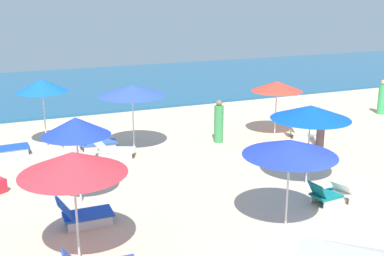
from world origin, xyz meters
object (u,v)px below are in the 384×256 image
at_px(lounge_chair_1_0, 113,150).
at_px(lounge_chair_7_1, 83,214).
at_px(beachgoer_0, 321,127).
at_px(umbrella_1, 132,90).
at_px(umbrella_6, 311,112).
at_px(lounge_chair_3_0, 75,139).
at_px(umbrella_4, 277,86).
at_px(lounge_chair_3_1, 5,148).
at_px(umbrella_7, 73,163).
at_px(beachgoer_7, 219,123).
at_px(umbrella_0, 290,148).
at_px(umbrella_3, 42,85).
at_px(lounge_chair_6_0, 332,194).
at_px(lounge_chair_1_1, 96,143).
at_px(lounge_chair_4_0, 303,131).
at_px(beachgoer_2, 382,98).
at_px(lounge_chair_6_1, 350,190).
at_px(umbrella_5, 76,126).

relative_size(lounge_chair_1_0, lounge_chair_7_1, 1.15).
xyz_separation_m(lounge_chair_7_1, beachgoer_0, (9.32, 2.83, 0.47)).
relative_size(umbrella_1, umbrella_6, 1.00).
xyz_separation_m(lounge_chair_3_0, umbrella_4, (7.82, -1.62, 1.72)).
distance_m(lounge_chair_3_1, umbrella_7, 8.23).
height_order(lounge_chair_3_1, beachgoer_7, beachgoer_7).
distance_m(umbrella_0, lounge_chair_3_0, 9.45).
xyz_separation_m(umbrella_3, lounge_chair_6_0, (6.62, -8.32, -2.07)).
height_order(lounge_chair_3_1, umbrella_6, umbrella_6).
bearing_deg(lounge_chair_1_1, lounge_chair_4_0, -99.45).
height_order(umbrella_7, lounge_chair_7_1, umbrella_7).
bearing_deg(lounge_chair_3_1, beachgoer_0, -111.31).
bearing_deg(lounge_chair_1_1, umbrella_0, -155.56).
relative_size(umbrella_1, lounge_chair_1_0, 1.56).
relative_size(lounge_chair_1_0, umbrella_7, 0.63).
relative_size(lounge_chair_1_0, umbrella_4, 0.70).
height_order(lounge_chair_1_1, umbrella_3, umbrella_3).
height_order(umbrella_3, lounge_chair_4_0, umbrella_3).
relative_size(umbrella_3, umbrella_6, 1.05).
distance_m(umbrella_1, lounge_chair_3_1, 4.93).
bearing_deg(lounge_chair_1_0, lounge_chair_6_0, -117.98).
bearing_deg(lounge_chair_6_0, umbrella_0, 101.99).
bearing_deg(beachgoer_7, lounge_chair_6_0, 82.43).
xyz_separation_m(umbrella_1, lounge_chair_3_0, (-1.96, 1.20, -1.93)).
distance_m(lounge_chair_3_1, beachgoer_2, 16.85).
relative_size(umbrella_4, lounge_chair_6_1, 1.56).
xyz_separation_m(umbrella_0, lounge_chair_7_1, (-4.65, 1.90, -1.71)).
xyz_separation_m(lounge_chair_3_0, lounge_chair_6_0, (5.63, -7.90, -0.02)).
bearing_deg(lounge_chair_3_0, lounge_chair_3_1, 102.32).
xyz_separation_m(umbrella_4, beachgoer_2, (6.56, 0.97, -1.22)).
xyz_separation_m(lounge_chair_3_0, lounge_chair_4_0, (8.62, -2.44, -0.02)).
bearing_deg(lounge_chair_6_1, umbrella_1, 12.96).
height_order(lounge_chair_3_0, lounge_chair_6_0, lounge_chair_3_0).
bearing_deg(lounge_chair_3_1, lounge_chair_4_0, -104.64).
distance_m(lounge_chair_3_1, beachgoer_0, 11.46).
bearing_deg(lounge_chair_1_0, lounge_chair_4_0, -69.72).
bearing_deg(umbrella_3, umbrella_0, -62.00).
height_order(umbrella_4, beachgoer_7, umbrella_4).
height_order(lounge_chair_6_1, beachgoer_0, beachgoer_0).
relative_size(umbrella_3, umbrella_7, 1.05).
relative_size(umbrella_0, umbrella_1, 0.95).
xyz_separation_m(umbrella_3, lounge_chair_3_1, (-1.48, -0.62, -2.04)).
relative_size(lounge_chair_3_1, umbrella_4, 0.71).
distance_m(umbrella_5, beachgoer_7, 7.03).
bearing_deg(umbrella_5, beachgoer_7, 30.48).
relative_size(umbrella_0, lounge_chair_6_1, 1.63).
bearing_deg(lounge_chair_1_0, umbrella_3, 66.92).
bearing_deg(umbrella_4, lounge_chair_1_1, 173.03).
distance_m(lounge_chair_3_1, beachgoer_7, 7.84).
distance_m(umbrella_5, lounge_chair_6_1, 7.72).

